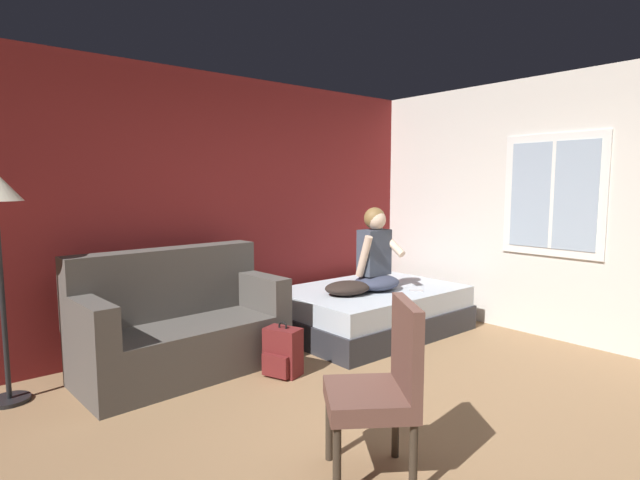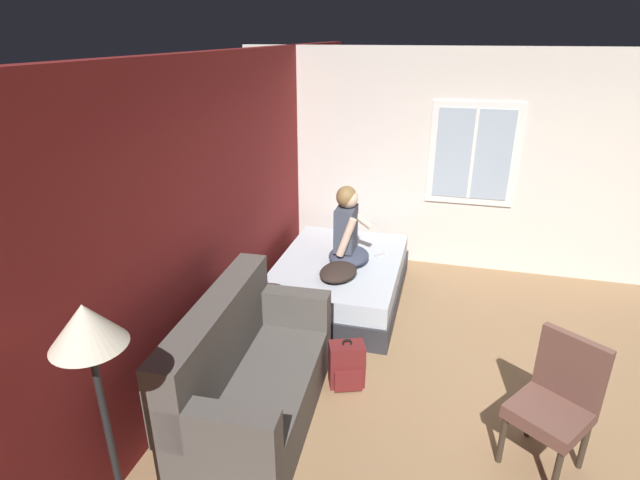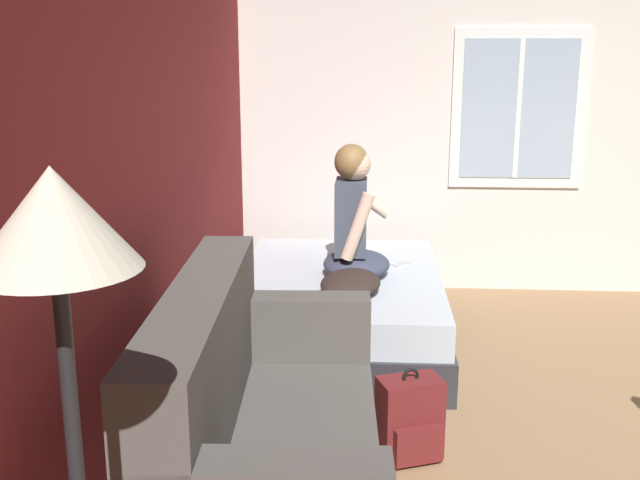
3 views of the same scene
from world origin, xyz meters
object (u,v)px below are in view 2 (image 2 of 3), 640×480
object	(u,v)px
bed	(339,280)
person_seated	(348,233)
floor_lamp	(92,354)
couch	(248,378)
backpack	(347,365)
throw_pillow	(338,272)
cell_phone	(380,255)
side_chair	(556,400)

from	to	relation	value
bed	person_seated	size ratio (longest dim) A/B	2.22
bed	floor_lamp	xyz separation A→B (m)	(-3.32, 0.47, 1.19)
couch	backpack	size ratio (longest dim) A/B	3.79
backpack	throw_pillow	distance (m)	1.15
throw_pillow	bed	bearing A→B (deg)	10.77
person_seated	cell_phone	xyz separation A→B (m)	(0.28, -0.33, -0.35)
couch	floor_lamp	world-z (taller)	floor_lamp
couch	person_seated	xyz separation A→B (m)	(2.05, -0.33, 0.44)
cell_phone	side_chair	bearing A→B (deg)	173.93
bed	cell_phone	size ratio (longest dim) A/B	13.48
couch	side_chair	world-z (taller)	couch
throw_pillow	floor_lamp	bearing A→B (deg)	169.25
side_chair	backpack	distance (m)	1.64
person_seated	throw_pillow	world-z (taller)	person_seated
side_chair	cell_phone	xyz separation A→B (m)	(2.17, 1.53, -0.05)
cell_phone	bed	bearing A→B (deg)	79.32
floor_lamp	cell_phone	bearing A→B (deg)	-13.98
couch	floor_lamp	bearing A→B (deg)	169.73
backpack	floor_lamp	size ratio (longest dim) A/B	0.27
cell_phone	person_seated	bearing A→B (deg)	88.76
throw_pillow	floor_lamp	size ratio (longest dim) A/B	0.28
bed	cell_phone	xyz separation A→B (m)	(0.25, -0.42, 0.25)
side_chair	backpack	xyz separation A→B (m)	(0.45, 1.55, -0.34)
backpack	cell_phone	bearing A→B (deg)	-0.64
person_seated	floor_lamp	size ratio (longest dim) A/B	0.51
couch	person_seated	size ratio (longest dim) A/B	1.98
bed	couch	distance (m)	2.10
bed	throw_pillow	xyz separation A→B (m)	(-0.42, -0.08, 0.31)
side_chair	person_seated	distance (m)	2.67
bed	person_seated	distance (m)	0.61
throw_pillow	cell_phone	world-z (taller)	throw_pillow
couch	side_chair	xyz separation A→B (m)	(0.16, -2.19, 0.14)
side_chair	cell_phone	bearing A→B (deg)	35.12
bed	floor_lamp	world-z (taller)	floor_lamp
bed	floor_lamp	distance (m)	3.56
backpack	cell_phone	size ratio (longest dim) A/B	3.18
backpack	bed	bearing A→B (deg)	15.22
person_seated	backpack	xyz separation A→B (m)	(-1.44, -0.31, -0.64)
couch	backpack	bearing A→B (deg)	-46.60
couch	cell_phone	size ratio (longest dim) A/B	12.05
floor_lamp	throw_pillow	bearing A→B (deg)	-10.75
bed	person_seated	world-z (taller)	person_seated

